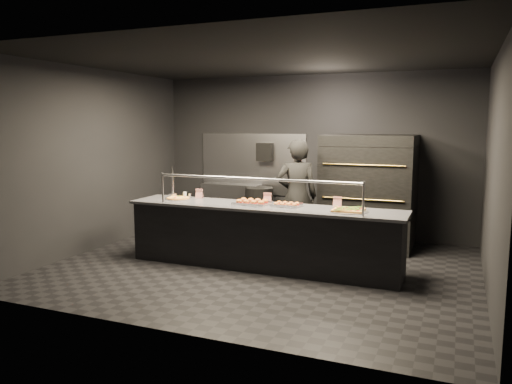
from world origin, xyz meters
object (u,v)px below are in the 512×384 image
(towel_dispenser, at_px, (265,152))
(trash_bin, at_px, (259,211))
(prep_shelf, at_px, (231,206))
(service_counter, at_px, (263,236))
(slider_tray_a, at_px, (252,202))
(slider_tray_b, at_px, (287,205))
(worker, at_px, (297,196))
(square_pizza, at_px, (349,210))
(fire_extinguisher, at_px, (292,178))
(beer_tap, at_px, (172,189))
(pizza_oven, at_px, (369,190))
(round_pizza, at_px, (178,198))

(towel_dispenser, bearing_deg, trash_bin, -90.00)
(prep_shelf, relative_size, towel_dispenser, 3.43)
(prep_shelf, bearing_deg, service_counter, -55.41)
(slider_tray_a, bearing_deg, slider_tray_b, 2.92)
(prep_shelf, height_order, slider_tray_a, slider_tray_a)
(slider_tray_a, relative_size, worker, 0.32)
(service_counter, distance_m, square_pizza, 1.34)
(service_counter, bearing_deg, trash_bin, 113.30)
(fire_extinguisher, relative_size, slider_tray_a, 0.84)
(beer_tap, xyz_separation_m, trash_bin, (0.70, 1.96, -0.63))
(service_counter, bearing_deg, worker, 80.32)
(square_pizza, bearing_deg, slider_tray_a, 177.51)
(prep_shelf, relative_size, square_pizza, 2.31)
(pizza_oven, xyz_separation_m, round_pizza, (-2.65, -1.85, -0.03))
(service_counter, distance_m, pizza_oven, 2.30)
(fire_extinguisher, height_order, square_pizza, fire_extinguisher)
(pizza_oven, bearing_deg, slider_tray_b, -115.07)
(round_pizza, xyz_separation_m, worker, (1.63, 1.00, -0.01))
(round_pizza, bearing_deg, pizza_oven, 34.94)
(fire_extinguisher, xyz_separation_m, slider_tray_b, (0.69, -2.33, -0.12))
(prep_shelf, relative_size, beer_tap, 2.27)
(fire_extinguisher, xyz_separation_m, beer_tap, (-1.25, -2.27, 0.01))
(beer_tap, bearing_deg, round_pizza, -29.19)
(service_counter, bearing_deg, fire_extinguisher, 98.30)
(prep_shelf, distance_m, worker, 2.24)
(prep_shelf, xyz_separation_m, slider_tray_a, (1.42, -2.28, 0.50))
(square_pizza, bearing_deg, slider_tray_b, 174.41)
(worker, bearing_deg, trash_bin, -65.95)
(prep_shelf, distance_m, fire_extinguisher, 1.39)
(slider_tray_b, xyz_separation_m, trash_bin, (-1.24, 2.02, -0.50))
(trash_bin, xyz_separation_m, worker, (1.08, -1.04, 0.48))
(fire_extinguisher, relative_size, worker, 0.27)
(square_pizza, relative_size, worker, 0.28)
(pizza_oven, relative_size, slider_tray_b, 4.12)
(towel_dispenser, relative_size, worker, 0.19)
(prep_shelf, height_order, worker, worker)
(towel_dispenser, distance_m, fire_extinguisher, 0.74)
(square_pizza, bearing_deg, prep_shelf, 140.64)
(slider_tray_b, distance_m, trash_bin, 2.43)
(round_pizza, height_order, trash_bin, round_pizza)
(service_counter, relative_size, beer_tap, 7.76)
(fire_extinguisher, height_order, slider_tray_b, fire_extinguisher)
(towel_dispenser, distance_m, slider_tray_b, 2.70)
(beer_tap, bearing_deg, slider_tray_a, -3.73)
(worker, bearing_deg, service_counter, 58.20)
(square_pizza, relative_size, trash_bin, 0.58)
(beer_tap, relative_size, slider_tray_a, 0.88)
(pizza_oven, height_order, prep_shelf, pizza_oven)
(towel_dispenser, distance_m, worker, 1.83)
(trash_bin, bearing_deg, fire_extinguisher, 29.47)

